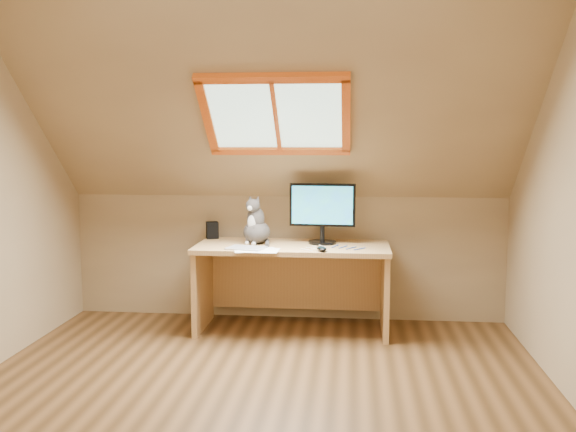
# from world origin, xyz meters

# --- Properties ---
(ground) EXTENTS (3.50, 3.50, 0.00)m
(ground) POSITION_xyz_m (0.00, 0.00, 0.00)
(ground) COLOR brown
(ground) RESTS_ON ground
(room_shell) EXTENTS (3.52, 3.52, 2.41)m
(room_shell) POSITION_xyz_m (0.00, -0.09, 1.43)
(room_shell) COLOR tan
(room_shell) RESTS_ON ground
(desk) EXTENTS (1.46, 0.64, 0.66)m
(desk) POSITION_xyz_m (0.08, 1.44, 0.45)
(desk) COLOR tan
(desk) RESTS_ON ground
(monitor) EXTENTS (0.50, 0.21, 0.46)m
(monitor) POSITION_xyz_m (0.30, 1.46, 0.93)
(monitor) COLOR black
(monitor) RESTS_ON desk
(cat) EXTENTS (0.28, 0.30, 0.38)m
(cat) POSITION_xyz_m (-0.20, 1.41, 0.80)
(cat) COLOR #4A4541
(cat) RESTS_ON desk
(desk_speaker) EXTENTS (0.12, 0.12, 0.13)m
(desk_speaker) POSITION_xyz_m (-0.59, 1.63, 0.73)
(desk_speaker) COLOR black
(desk_speaker) RESTS_ON desk
(graphics_tablet) EXTENTS (0.30, 0.25, 0.01)m
(graphics_tablet) POSITION_xyz_m (-0.24, 1.17, 0.67)
(graphics_tablet) COLOR #B2B2B7
(graphics_tablet) RESTS_ON desk
(mouse) EXTENTS (0.10, 0.13, 0.04)m
(mouse) POSITION_xyz_m (0.32, 1.12, 0.68)
(mouse) COLOR black
(mouse) RESTS_ON desk
(papers) EXTENTS (0.33, 0.27, 0.00)m
(papers) POSITION_xyz_m (-0.10, 1.12, 0.67)
(papers) COLOR white
(papers) RESTS_ON desk
(cables) EXTENTS (0.51, 0.26, 0.01)m
(cables) POSITION_xyz_m (0.40, 1.26, 0.67)
(cables) COLOR silver
(cables) RESTS_ON desk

